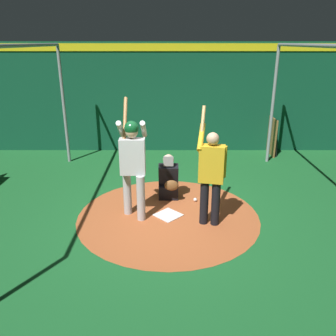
{
  "coord_description": "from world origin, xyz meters",
  "views": [
    {
      "loc": [
        5.71,
        0.0,
        3.06
      ],
      "look_at": [
        0.0,
        0.0,
        0.95
      ],
      "focal_mm": 36.68,
      "sensor_mm": 36.0,
      "label": 1
    }
  ],
  "objects_px": {
    "catcher": "(168,181)",
    "baseball_0": "(195,200)",
    "batter": "(132,160)",
    "home_plate": "(168,215)",
    "bat_rack": "(270,136)",
    "visitor": "(211,173)"
  },
  "relations": [
    {
      "from": "baseball_0",
      "to": "catcher",
      "type": "bearing_deg",
      "value": -109.48
    },
    {
      "from": "catcher",
      "to": "visitor",
      "type": "distance_m",
      "value": 1.42
    },
    {
      "from": "catcher",
      "to": "baseball_0",
      "type": "xyz_separation_m",
      "value": [
        0.19,
        0.54,
        -0.33
      ]
    },
    {
      "from": "bat_rack",
      "to": "batter",
      "type": "bearing_deg",
      "value": -42.12
    },
    {
      "from": "batter",
      "to": "baseball_0",
      "type": "relative_size",
      "value": 28.93
    },
    {
      "from": "catcher",
      "to": "bat_rack",
      "type": "height_order",
      "value": "bat_rack"
    },
    {
      "from": "home_plate",
      "to": "batter",
      "type": "height_order",
      "value": "batter"
    },
    {
      "from": "visitor",
      "to": "baseball_0",
      "type": "xyz_separation_m",
      "value": [
        -0.88,
        -0.18,
        -0.93
      ]
    },
    {
      "from": "home_plate",
      "to": "visitor",
      "type": "height_order",
      "value": "visitor"
    },
    {
      "from": "batter",
      "to": "visitor",
      "type": "height_order",
      "value": "batter"
    },
    {
      "from": "home_plate",
      "to": "baseball_0",
      "type": "relative_size",
      "value": 5.68
    },
    {
      "from": "home_plate",
      "to": "bat_rack",
      "type": "xyz_separation_m",
      "value": [
        -3.97,
        2.98,
        0.48
      ]
    },
    {
      "from": "catcher",
      "to": "bat_rack",
      "type": "bearing_deg",
      "value": 137.01
    },
    {
      "from": "home_plate",
      "to": "catcher",
      "type": "distance_m",
      "value": 0.87
    },
    {
      "from": "catcher",
      "to": "baseball_0",
      "type": "relative_size",
      "value": 12.84
    },
    {
      "from": "batter",
      "to": "catcher",
      "type": "xyz_separation_m",
      "value": [
        -0.8,
        0.64,
        -0.73
      ]
    },
    {
      "from": "home_plate",
      "to": "batter",
      "type": "xyz_separation_m",
      "value": [
        0.01,
        -0.63,
        1.09
      ]
    },
    {
      "from": "home_plate",
      "to": "baseball_0",
      "type": "height_order",
      "value": "baseball_0"
    },
    {
      "from": "batter",
      "to": "bat_rack",
      "type": "distance_m",
      "value": 5.41
    },
    {
      "from": "home_plate",
      "to": "bat_rack",
      "type": "relative_size",
      "value": 0.36
    },
    {
      "from": "batter",
      "to": "home_plate",
      "type": "bearing_deg",
      "value": 91.3
    },
    {
      "from": "home_plate",
      "to": "catcher",
      "type": "relative_size",
      "value": 0.44
    }
  ]
}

